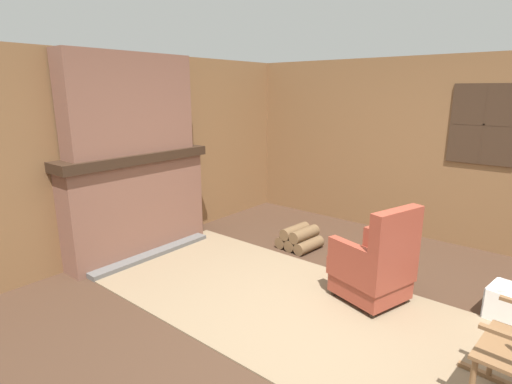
% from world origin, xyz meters
% --- Properties ---
extents(ground_plane, '(14.00, 14.00, 0.00)m').
position_xyz_m(ground_plane, '(0.00, 0.00, 0.00)').
color(ground_plane, '#3D281C').
extents(wood_panel_wall_left, '(0.06, 6.17, 2.41)m').
position_xyz_m(wood_panel_wall_left, '(-2.82, 0.00, 1.21)').
color(wood_panel_wall_left, brown).
rests_on(wood_panel_wall_left, ground).
extents(wood_panel_wall_back, '(6.17, 0.09, 2.41)m').
position_xyz_m(wood_panel_wall_back, '(0.01, 2.81, 1.21)').
color(wood_panel_wall_back, brown).
rests_on(wood_panel_wall_back, ground).
extents(fireplace_hearth, '(0.55, 1.91, 1.26)m').
position_xyz_m(fireplace_hearth, '(-2.61, 0.00, 0.62)').
color(fireplace_hearth, brown).
rests_on(fireplace_hearth, ground).
extents(chimney_breast, '(0.30, 1.59, 1.13)m').
position_xyz_m(chimney_breast, '(-2.62, 0.00, 1.82)').
color(chimney_breast, brown).
rests_on(chimney_breast, fireplace_hearth).
extents(area_rug, '(4.20, 1.87, 0.01)m').
position_xyz_m(area_rug, '(-0.44, 0.12, 0.01)').
color(area_rug, '#7A664C').
rests_on(area_rug, ground).
extents(armchair, '(0.75, 0.73, 0.98)m').
position_xyz_m(armchair, '(0.15, 0.69, 0.36)').
color(armchair, brown).
rests_on(armchair, ground).
extents(firewood_stack, '(0.50, 0.49, 0.28)m').
position_xyz_m(firewood_stack, '(-1.14, 1.37, 0.13)').
color(firewood_stack, brown).
rests_on(firewood_stack, ground).
extents(oil_lamp_vase, '(0.11, 0.11, 0.28)m').
position_xyz_m(oil_lamp_vase, '(-2.65, -0.66, 1.36)').
color(oil_lamp_vase, silver).
rests_on(oil_lamp_vase, fireplace_hearth).
extents(storage_case, '(0.18, 0.28, 0.12)m').
position_xyz_m(storage_case, '(-2.65, 0.45, 1.31)').
color(storage_case, black).
rests_on(storage_case, fireplace_hearth).
extents(decorative_plate_on_mantel, '(0.08, 0.30, 0.29)m').
position_xyz_m(decorative_plate_on_mantel, '(-2.67, 0.07, 1.40)').
color(decorative_plate_on_mantel, red).
rests_on(decorative_plate_on_mantel, fireplace_hearth).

